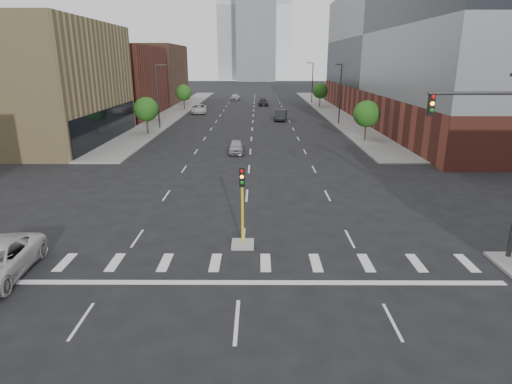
{
  "coord_description": "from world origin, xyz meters",
  "views": [
    {
      "loc": [
        0.8,
        -12.25,
        9.63
      ],
      "look_at": [
        0.71,
        10.8,
        2.5
      ],
      "focal_mm": 30.0,
      "sensor_mm": 36.0,
      "label": 1
    }
  ],
  "objects_px": {
    "median_traffic_signal": "(243,229)",
    "car_near_left": "(236,146)",
    "mast_arm_signal": "(510,149)",
    "car_distant": "(235,97)",
    "car_far_left": "(199,109)",
    "car_mid_right": "(281,115)",
    "car_deep_right": "(263,102)"
  },
  "relations": [
    {
      "from": "car_near_left",
      "to": "median_traffic_signal",
      "type": "bearing_deg",
      "value": -87.15
    },
    {
      "from": "median_traffic_signal",
      "to": "car_distant",
      "type": "relative_size",
      "value": 0.91
    },
    {
      "from": "median_traffic_signal",
      "to": "car_near_left",
      "type": "xyz_separation_m",
      "value": [
        -1.5,
        24.33,
        -0.28
      ]
    },
    {
      "from": "mast_arm_signal",
      "to": "car_deep_right",
      "type": "xyz_separation_m",
      "value": [
        -10.6,
        75.66,
        -4.93
      ]
    },
    {
      "from": "car_near_left",
      "to": "car_far_left",
      "type": "distance_m",
      "value": 36.94
    },
    {
      "from": "median_traffic_signal",
      "to": "mast_arm_signal",
      "type": "relative_size",
      "value": 0.48
    },
    {
      "from": "car_mid_right",
      "to": "median_traffic_signal",
      "type": "bearing_deg",
      "value": -88.45
    },
    {
      "from": "mast_arm_signal",
      "to": "car_distant",
      "type": "distance_m",
      "value": 90.76
    },
    {
      "from": "mast_arm_signal",
      "to": "car_distant",
      "type": "height_order",
      "value": "mast_arm_signal"
    },
    {
      "from": "median_traffic_signal",
      "to": "mast_arm_signal",
      "type": "height_order",
      "value": "mast_arm_signal"
    },
    {
      "from": "mast_arm_signal",
      "to": "car_far_left",
      "type": "xyz_separation_m",
      "value": [
        -22.85,
        61.69,
        -4.81
      ]
    },
    {
      "from": "car_distant",
      "to": "car_far_left",
      "type": "bearing_deg",
      "value": -94.86
    },
    {
      "from": "car_near_left",
      "to": "car_deep_right",
      "type": "height_order",
      "value": "car_deep_right"
    },
    {
      "from": "mast_arm_signal",
      "to": "car_mid_right",
      "type": "xyz_separation_m",
      "value": [
        -7.99,
        51.83,
        -4.79
      ]
    },
    {
      "from": "median_traffic_signal",
      "to": "mast_arm_signal",
      "type": "xyz_separation_m",
      "value": [
        12.61,
        -1.47,
        4.67
      ]
    },
    {
      "from": "median_traffic_signal",
      "to": "car_deep_right",
      "type": "height_order",
      "value": "median_traffic_signal"
    },
    {
      "from": "car_mid_right",
      "to": "car_deep_right",
      "type": "xyz_separation_m",
      "value": [
        -2.61,
        23.82,
        -0.13
      ]
    },
    {
      "from": "median_traffic_signal",
      "to": "car_near_left",
      "type": "bearing_deg",
      "value": 93.53
    },
    {
      "from": "median_traffic_signal",
      "to": "car_far_left",
      "type": "distance_m",
      "value": 61.08
    },
    {
      "from": "car_mid_right",
      "to": "car_distant",
      "type": "relative_size",
      "value": 1.07
    },
    {
      "from": "median_traffic_signal",
      "to": "car_far_left",
      "type": "relative_size",
      "value": 0.73
    },
    {
      "from": "car_mid_right",
      "to": "car_distant",
      "type": "bearing_deg",
      "value": 111.0
    },
    {
      "from": "car_deep_right",
      "to": "car_near_left",
      "type": "bearing_deg",
      "value": -95.58
    },
    {
      "from": "mast_arm_signal",
      "to": "car_distant",
      "type": "relative_size",
      "value": 1.87
    },
    {
      "from": "car_deep_right",
      "to": "car_distant",
      "type": "height_order",
      "value": "car_distant"
    },
    {
      "from": "car_far_left",
      "to": "mast_arm_signal",
      "type": "bearing_deg",
      "value": -75.97
    },
    {
      "from": "car_near_left",
      "to": "car_mid_right",
      "type": "xyz_separation_m",
      "value": [
        6.13,
        26.04,
        0.16
      ]
    },
    {
      "from": "mast_arm_signal",
      "to": "car_distant",
      "type": "xyz_separation_m",
      "value": [
        -17.38,
        88.95,
        -4.82
      ]
    },
    {
      "from": "car_near_left",
      "to": "car_far_left",
      "type": "height_order",
      "value": "car_far_left"
    },
    {
      "from": "car_far_left",
      "to": "car_deep_right",
      "type": "height_order",
      "value": "car_far_left"
    },
    {
      "from": "car_deep_right",
      "to": "car_distant",
      "type": "distance_m",
      "value": 14.92
    },
    {
      "from": "median_traffic_signal",
      "to": "car_mid_right",
      "type": "height_order",
      "value": "median_traffic_signal"
    }
  ]
}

